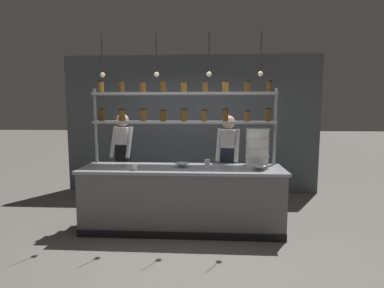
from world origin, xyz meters
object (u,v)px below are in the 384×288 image
at_px(container_stack, 257,147).
at_px(serving_cup_by_board, 135,167).
at_px(prep_bowl_near_left, 182,165).
at_px(spice_shelf_unit, 183,111).
at_px(prep_bowl_center_front, 258,168).
at_px(serving_cup_front, 207,162).
at_px(chef_center, 228,159).
at_px(chef_left, 123,155).

distance_m(container_stack, serving_cup_by_board, 1.82).
distance_m(container_stack, prep_bowl_near_left, 1.16).
bearing_deg(serving_cup_by_board, container_stack, 15.16).
xyz_separation_m(spice_shelf_unit, prep_bowl_center_front, (1.09, -0.44, -0.78)).
relative_size(container_stack, serving_cup_front, 6.78).
bearing_deg(spice_shelf_unit, container_stack, -4.10).
height_order(prep_bowl_near_left, serving_cup_front, serving_cup_front).
bearing_deg(serving_cup_front, chef_center, 45.97).
distance_m(spice_shelf_unit, serving_cup_front, 0.87).
relative_size(chef_left, prep_bowl_center_front, 7.57).
bearing_deg(chef_left, chef_center, 2.56).
distance_m(chef_left, container_stack, 2.26).
xyz_separation_m(chef_left, chef_center, (1.78, -0.19, -0.02)).
bearing_deg(serving_cup_by_board, spice_shelf_unit, 41.98).
bearing_deg(chef_center, serving_cup_by_board, -137.15).
xyz_separation_m(chef_center, serving_cup_by_board, (-1.33, -0.79, 0.01)).
relative_size(chef_center, serving_cup_by_board, 18.43).
xyz_separation_m(spice_shelf_unit, serving_cup_by_board, (-0.61, -0.55, -0.77)).
height_order(spice_shelf_unit, container_stack, spice_shelf_unit).
xyz_separation_m(spice_shelf_unit, container_stack, (1.13, -0.08, -0.54)).
bearing_deg(container_stack, prep_bowl_near_left, -168.58).
bearing_deg(prep_bowl_near_left, prep_bowl_center_front, -7.14).
bearing_deg(serving_cup_front, serving_cup_by_board, -155.86).
bearing_deg(chef_left, serving_cup_front, -11.59).
distance_m(chef_center, serving_cup_by_board, 1.55).
bearing_deg(prep_bowl_center_front, spice_shelf_unit, 158.14).
height_order(prep_bowl_center_front, serving_cup_front, serving_cup_front).
bearing_deg(chef_center, spice_shelf_unit, -149.53).
height_order(chef_left, serving_cup_by_board, chef_left).
distance_m(prep_bowl_near_left, serving_cup_front, 0.41).
bearing_deg(serving_cup_front, chef_left, 159.61).
height_order(prep_bowl_near_left, prep_bowl_center_front, same).
relative_size(chef_center, serving_cup_front, 20.29).
height_order(container_stack, serving_cup_front, container_stack).
relative_size(container_stack, prep_bowl_center_front, 2.50).
distance_m(spice_shelf_unit, serving_cup_by_board, 1.13).
xyz_separation_m(prep_bowl_center_front, serving_cup_front, (-0.71, 0.33, 0.01)).
bearing_deg(chef_center, prep_bowl_center_front, -48.53).
bearing_deg(container_stack, serving_cup_front, -178.02).
xyz_separation_m(chef_center, prep_bowl_center_front, (0.38, -0.68, -0.00)).
relative_size(spice_shelf_unit, prep_bowl_near_left, 12.59).
relative_size(prep_bowl_center_front, serving_cup_front, 2.72).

